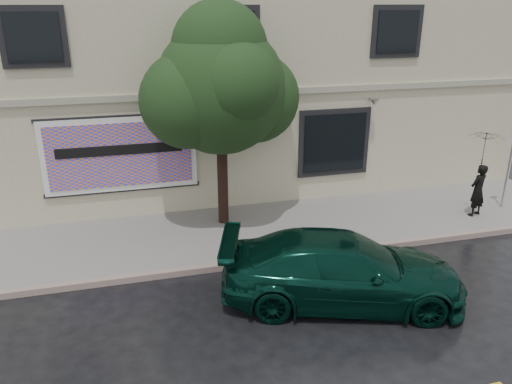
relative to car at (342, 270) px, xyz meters
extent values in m
plane|color=black|center=(-1.16, 0.43, -0.74)|extent=(90.00, 90.00, 0.00)
cube|color=gray|center=(-1.16, 3.68, -0.66)|extent=(20.00, 3.50, 0.15)
cube|color=gray|center=(-1.16, 1.93, -0.66)|extent=(20.00, 0.18, 0.16)
cube|color=beige|center=(-1.16, 9.43, 2.76)|extent=(20.00, 8.00, 7.00)
cube|color=#9E9984|center=(-1.16, 5.39, 2.86)|extent=(20.00, 0.12, 0.18)
cube|color=black|center=(2.04, 5.39, 1.21)|extent=(2.30, 0.10, 2.10)
cube|color=black|center=(2.04, 5.33, 1.21)|extent=(2.00, 0.05, 1.80)
cube|color=black|center=(-6.16, 5.33, 4.46)|extent=(1.30, 0.05, 1.20)
cube|color=black|center=(-1.16, 5.33, 4.46)|extent=(1.30, 0.05, 1.20)
cube|color=black|center=(3.84, 5.33, 4.46)|extent=(1.30, 0.05, 1.20)
cube|color=white|center=(-4.36, 5.36, 1.31)|extent=(4.20, 0.06, 2.10)
cube|color=orange|center=(-4.36, 5.32, 1.31)|extent=(3.90, 0.04, 1.80)
cube|color=black|center=(-4.36, 5.39, 0.26)|extent=(4.30, 0.10, 0.10)
cube|color=black|center=(-4.36, 5.39, 2.36)|extent=(4.30, 0.10, 0.10)
cube|color=black|center=(-4.36, 5.29, 1.46)|extent=(3.40, 0.02, 0.28)
imported|color=black|center=(0.00, 0.00, 0.00)|extent=(5.51, 3.63, 1.48)
imported|color=black|center=(5.53, 2.94, 0.19)|extent=(0.65, 0.53, 1.55)
imported|color=black|center=(5.53, 2.94, 1.37)|extent=(1.15, 1.15, 0.82)
cylinder|color=black|center=(-1.69, 4.36, 0.74)|extent=(0.29, 0.29, 2.65)
sphere|color=black|center=(-1.69, 4.36, 3.17)|extent=(3.40, 3.40, 3.40)
cylinder|color=#94969D|center=(6.75, 3.27, 0.65)|extent=(0.05, 0.05, 2.47)
camera|label=1|loc=(-4.11, -8.46, 5.25)|focal=35.00mm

